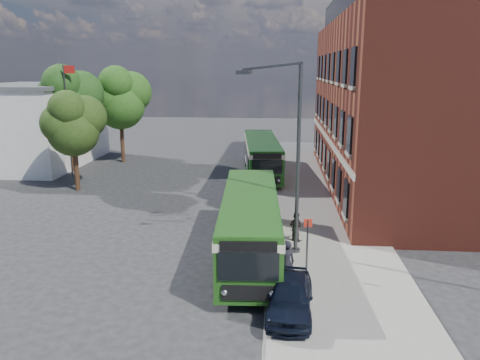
# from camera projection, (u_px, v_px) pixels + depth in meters

# --- Properties ---
(ground) EXTENTS (120.00, 120.00, 0.00)m
(ground) POSITION_uv_depth(u_px,v_px,m) (196.00, 237.00, 24.82)
(ground) COLOR #252528
(ground) RESTS_ON ground
(pavement) EXTENTS (6.00, 48.00, 0.15)m
(pavement) POSITION_uv_depth(u_px,v_px,m) (317.00, 198.00, 32.01)
(pavement) COLOR gray
(pavement) RESTS_ON ground
(kerb_line) EXTENTS (0.12, 48.00, 0.01)m
(kerb_line) POSITION_uv_depth(u_px,v_px,m) (272.00, 198.00, 32.26)
(kerb_line) COLOR beige
(kerb_line) RESTS_ON ground
(brick_office) EXTENTS (12.10, 26.00, 14.20)m
(brick_office) POSITION_uv_depth(u_px,v_px,m) (414.00, 93.00, 33.72)
(brick_office) COLOR maroon
(brick_office) RESTS_ON ground
(white_building) EXTENTS (9.40, 13.40, 7.30)m
(white_building) POSITION_uv_depth(u_px,v_px,m) (35.00, 125.00, 42.82)
(white_building) COLOR silver
(white_building) RESTS_ON ground
(flagpole) EXTENTS (0.95, 0.10, 9.00)m
(flagpole) POSITION_uv_depth(u_px,v_px,m) (68.00, 117.00, 37.24)
(flagpole) COLOR #353739
(flagpole) RESTS_ON ground
(street_lamp) EXTENTS (2.96, 2.38, 9.00)m
(street_lamp) POSITION_uv_depth(u_px,v_px,m) (290.00, 156.00, 21.38)
(street_lamp) COLOR #353739
(street_lamp) RESTS_ON ground
(bus_stop_sign) EXTENTS (0.35, 0.08, 2.52)m
(bus_stop_sign) POSITION_uv_depth(u_px,v_px,m) (307.00, 242.00, 19.96)
(bus_stop_sign) COLOR #353739
(bus_stop_sign) RESTS_ON ground
(bus_front) EXTENTS (3.11, 11.38, 3.02)m
(bus_front) POSITION_uv_depth(u_px,v_px,m) (250.00, 220.00, 21.82)
(bus_front) COLOR #215116
(bus_front) RESTS_ON ground
(bus_rear) EXTENTS (3.72, 12.35, 3.02)m
(bus_rear) POSITION_uv_depth(u_px,v_px,m) (262.00, 153.00, 38.77)
(bus_rear) COLOR #1A5B17
(bus_rear) RESTS_ON ground
(parked_car) EXTENTS (1.85, 4.05, 1.35)m
(parked_car) POSITION_uv_depth(u_px,v_px,m) (290.00, 296.00, 16.69)
(parked_car) COLOR black
(parked_car) RESTS_ON pavement
(pedestrian_a) EXTENTS (0.74, 0.54, 1.86)m
(pedestrian_a) POSITION_uv_depth(u_px,v_px,m) (286.00, 262.00, 18.91)
(pedestrian_a) COLOR black
(pedestrian_a) RESTS_ON pavement
(pedestrian_b) EXTENTS (0.91, 0.84, 1.49)m
(pedestrian_b) POSITION_uv_depth(u_px,v_px,m) (296.00, 226.00, 23.73)
(pedestrian_b) COLOR black
(pedestrian_b) RESTS_ON pavement
(tree_left) EXTENTS (4.30, 4.09, 7.27)m
(tree_left) POSITION_uv_depth(u_px,v_px,m) (73.00, 123.00, 33.10)
(tree_left) COLOR #342013
(tree_left) RESTS_ON ground
(tree_mid) EXTENTS (5.35, 5.09, 9.04)m
(tree_mid) POSITION_uv_depth(u_px,v_px,m) (68.00, 100.00, 39.15)
(tree_mid) COLOR #342013
(tree_mid) RESTS_ON ground
(tree_right) EXTENTS (5.29, 5.03, 8.94)m
(tree_right) POSITION_uv_depth(u_px,v_px,m) (120.00, 97.00, 42.96)
(tree_right) COLOR #342013
(tree_right) RESTS_ON ground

